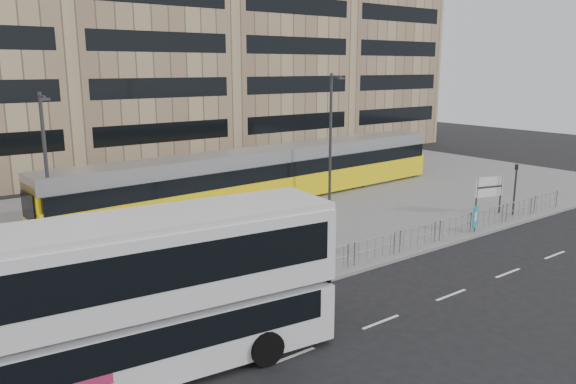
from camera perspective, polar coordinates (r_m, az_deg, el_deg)
ground at (r=24.61m, az=5.84°, el=-8.57°), size 120.00×120.00×0.00m
plaza at (r=33.89m, az=-8.12°, el=-2.55°), size 64.00×24.00×0.15m
kerb at (r=24.62m, az=5.76°, el=-8.37°), size 64.00×0.25×0.17m
building_row at (r=53.97m, az=-19.18°, el=16.24°), size 70.40×18.40×31.20m
pedestrian_barrier at (r=25.95m, az=8.38°, el=-5.21°), size 32.07×0.07×1.10m
road_markings at (r=22.82m, az=14.70°, el=-10.67°), size 62.00×0.12×0.01m
double_decker_bus at (r=16.75m, az=-15.21°, el=-9.89°), size 12.15×4.07×4.77m
tram at (r=37.01m, az=-2.03°, el=1.78°), size 30.00×4.51×3.52m
station_sign at (r=35.61m, az=19.75°, el=0.33°), size 1.95×0.61×2.30m
ad_panel at (r=31.78m, az=18.49°, el=-2.43°), size 0.73×0.31×1.41m
pedestrian at (r=26.91m, az=4.24°, el=-4.23°), size 0.59×0.77×1.86m
traffic_light_west at (r=20.24m, az=-17.27°, el=-7.42°), size 0.18×0.22×3.10m
traffic_light_east at (r=35.99m, az=22.10°, el=0.88°), size 0.21×0.24×3.10m
lamp_post_west at (r=29.12m, az=-23.33°, el=2.57°), size 0.45×1.04×7.57m
lamp_post_east at (r=35.49m, az=4.40°, el=5.82°), size 0.45×1.04×8.33m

